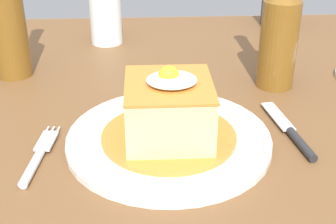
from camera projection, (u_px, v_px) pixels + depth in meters
dining_table at (143, 160)px, 0.77m from camera, size 1.40×1.05×0.72m
main_plate at (169, 138)px, 0.65m from camera, size 0.28×0.28×0.02m
sandwich_meal at (169, 112)px, 0.63m from camera, size 0.19×0.19×0.11m
fork at (37, 158)px, 0.61m from camera, size 0.03×0.14×0.01m
knife at (294, 136)px, 0.66m from camera, size 0.04×0.17×0.01m
soda_can at (276, 0)px, 1.11m from camera, size 0.07×0.07×0.12m
beer_bottle_amber at (280, 31)px, 0.78m from camera, size 0.06×0.06×0.27m
beer_bottle_amber_far at (7, 23)px, 0.82m from camera, size 0.06×0.06×0.27m
drinking_glass at (106, 22)px, 1.01m from camera, size 0.07×0.07×0.10m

